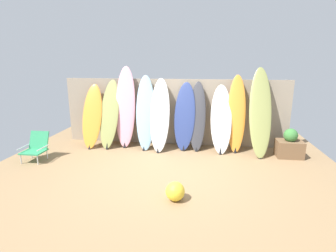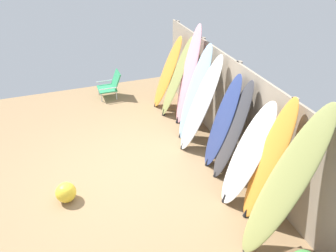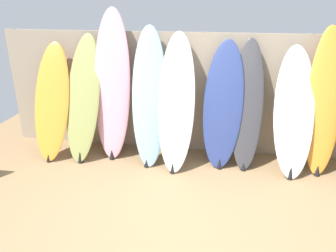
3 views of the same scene
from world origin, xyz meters
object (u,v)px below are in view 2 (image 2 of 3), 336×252
at_px(surfboard_skyblue_3, 195,94).
at_px(surfboard_white_7, 247,156).
at_px(surfboard_navy_5, 222,123).
at_px(surfboard_olive_9, 284,185).
at_px(surfboard_white_4, 200,105).
at_px(surfboard_olive_1, 176,78).
at_px(surfboard_charcoal_6, 232,132).
at_px(surfboard_orange_0, 167,73).
at_px(beach_ball, 66,192).
at_px(beach_chair, 111,85).
at_px(surfboard_pink_2, 188,77).
at_px(surfboard_orange_8, 268,163).

bearing_deg(surfboard_skyblue_3, surfboard_white_7, -0.32).
bearing_deg(surfboard_navy_5, surfboard_white_7, -4.31).
bearing_deg(surfboard_olive_9, surfboard_white_4, 179.37).
bearing_deg(surfboard_olive_1, surfboard_charcoal_6, 1.83).
bearing_deg(surfboard_olive_9, surfboard_skyblue_3, 178.37).
distance_m(surfboard_orange_0, surfboard_charcoal_6, 2.81).
relative_size(surfboard_orange_0, surfboard_olive_9, 0.78).
xyz_separation_m(surfboard_charcoal_6, surfboard_white_7, (0.60, -0.08, -0.04)).
bearing_deg(beach_ball, surfboard_skyblue_3, 112.11).
bearing_deg(surfboard_charcoal_6, beach_chair, -160.70).
xyz_separation_m(surfboard_white_7, beach_ball, (-0.88, -2.63, -0.67)).
height_order(surfboard_pink_2, surfboard_skyblue_3, surfboard_pink_2).
height_order(surfboard_white_4, surfboard_orange_8, surfboard_orange_8).
relative_size(surfboard_pink_2, beach_ball, 6.64).
distance_m(surfboard_pink_2, beach_ball, 3.31).
relative_size(surfboard_navy_5, beach_chair, 2.69).
height_order(surfboard_orange_8, surfboard_olive_9, surfboard_olive_9).
bearing_deg(surfboard_navy_5, surfboard_olive_1, -178.23).
xyz_separation_m(surfboard_navy_5, surfboard_olive_9, (1.85, -0.14, 0.20)).
distance_m(surfboard_skyblue_3, beach_ball, 2.96).
relative_size(surfboard_skyblue_3, surfboard_orange_8, 0.99).
height_order(surfboard_white_4, beach_chair, surfboard_white_4).
distance_m(surfboard_pink_2, surfboard_white_7, 2.53).
distance_m(surfboard_white_4, surfboard_navy_5, 0.65).
distance_m(surfboard_orange_0, beach_chair, 1.57).
distance_m(surfboard_skyblue_3, surfboard_olive_9, 2.88).
xyz_separation_m(surfboard_orange_0, beach_ball, (2.52, -2.60, -0.66)).
height_order(surfboard_white_7, surfboard_orange_8, surfboard_orange_8).
distance_m(surfboard_navy_5, beach_chair, 3.65).
height_order(surfboard_olive_1, surfboard_pink_2, surfboard_pink_2).
distance_m(surfboard_orange_8, surfboard_olive_9, 0.57).
bearing_deg(beach_chair, surfboard_white_7, 7.71).
distance_m(surfboard_charcoal_6, surfboard_olive_9, 1.54).
bearing_deg(surfboard_white_4, beach_ball, -75.24).
bearing_deg(surfboard_white_4, surfboard_charcoal_6, 7.49).
height_order(surfboard_navy_5, surfboard_charcoal_6, surfboard_charcoal_6).
relative_size(surfboard_navy_5, surfboard_olive_9, 0.82).
bearing_deg(beach_chair, surfboard_orange_8, 7.45).
distance_m(surfboard_navy_5, beach_ball, 2.79).
relative_size(surfboard_orange_0, surfboard_charcoal_6, 0.95).
distance_m(surfboard_white_4, surfboard_olive_9, 2.49).
xyz_separation_m(surfboard_pink_2, surfboard_skyblue_3, (0.56, -0.09, -0.11)).
xyz_separation_m(surfboard_orange_0, beach_chair, (-0.90, -1.18, -0.50)).
xyz_separation_m(surfboard_olive_1, surfboard_pink_2, (0.42, 0.09, 0.18)).
relative_size(surfboard_white_4, surfboard_navy_5, 1.06).
bearing_deg(surfboard_skyblue_3, surfboard_orange_0, -178.23).
relative_size(surfboard_white_7, surfboard_orange_8, 0.87).
bearing_deg(surfboard_white_7, surfboard_skyblue_3, 179.68).
distance_m(surfboard_orange_0, surfboard_skyblue_3, 1.46).
relative_size(surfboard_skyblue_3, beach_chair, 2.96).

